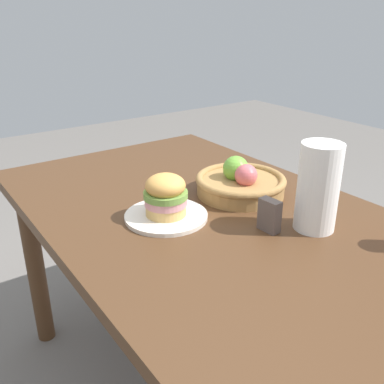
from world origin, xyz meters
name	(u,v)px	position (x,y,z in m)	size (l,w,h in m)	color
dining_table	(202,237)	(0.00, 0.00, 0.65)	(1.40, 0.90, 0.75)	#4C301C
plate	(166,216)	(-0.01, -0.13, 0.76)	(0.24, 0.24, 0.01)	silver
sandwich	(166,195)	(-0.01, -0.13, 0.82)	(0.12, 0.12, 0.12)	#DBAD60
fruit_basket	(240,183)	(-0.01, 0.16, 0.79)	(0.29, 0.29, 0.12)	#9E7542
paper_towel_roll	(318,187)	(0.28, 0.17, 0.87)	(0.11, 0.11, 0.24)	white
napkin_holder	(269,215)	(0.22, 0.06, 0.80)	(0.06, 0.03, 0.09)	#594C47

